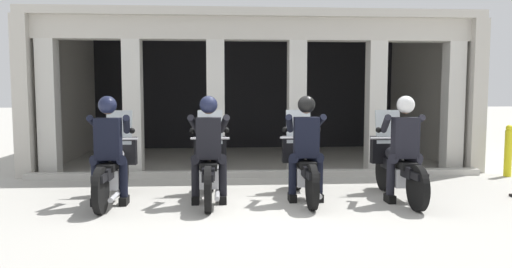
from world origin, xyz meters
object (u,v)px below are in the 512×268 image
Objects in this scene: motorcycle_center_left at (210,167)px; bollard_kerbside at (508,151)px; motorcycle_far_left at (114,168)px; police_officer_center_left at (209,140)px; police_officer_center_right at (306,139)px; motorcycle_far_right at (397,166)px; motorcycle_center_right at (303,165)px; police_officer_far_right at (404,140)px; police_officer_far_left at (109,141)px.

motorcycle_center_left reaches higher than bollard_kerbside.
motorcycle_far_left is 1.53m from police_officer_center_left.
police_officer_center_right is 0.78× the size of motorcycle_far_right.
bollard_kerbside is at bearing 21.07° from police_officer_center_left.
motorcycle_center_left is at bearing -175.47° from motorcycle_center_right.
motorcycle_center_right is (1.44, 0.32, -0.44)m from police_officer_center_left.
bollard_kerbside is (2.83, 2.00, -0.44)m from police_officer_far_right.
motorcycle_far_right is at bearing -3.63° from police_officer_far_left.
motorcycle_far_left is 1.29× the size of police_officer_center_left.
police_officer_center_right reaches higher than bollard_kerbside.
police_officer_far_left is 7.40m from bollard_kerbside.
motorcycle_far_right is (4.32, -0.13, 0.00)m from motorcycle_far_left.
motorcycle_far_left and motorcycle_center_left have the same top height.
motorcycle_far_right is (4.32, 0.15, -0.44)m from police_officer_far_left.
police_officer_center_right is (2.88, -0.25, 0.44)m from motorcycle_far_left.
motorcycle_center_right is at bearing 169.77° from motorcycle_far_right.
police_officer_far_right is (1.44, -0.45, 0.44)m from motorcycle_center_right.
police_officer_center_left reaches higher than bollard_kerbside.
motorcycle_center_right is at bearing -5.01° from motorcycle_far_left.
police_officer_far_left reaches higher than motorcycle_center_right.
police_officer_far_left is at bearing -177.40° from police_officer_center_left.
police_officer_far_right reaches higher than bollard_kerbside.
police_officer_center_left reaches higher than motorcycle_far_right.
motorcycle_center_right is at bearing 15.54° from police_officer_center_left.
police_officer_far_left is (-0.00, -0.28, 0.44)m from motorcycle_far_left.
police_officer_center_left is 0.78× the size of motorcycle_center_right.
police_officer_far_left is 0.78× the size of motorcycle_center_right.
police_officer_far_left is 1.00× the size of police_officer_far_right.
police_officer_center_right is (1.44, 0.04, 0.00)m from police_officer_center_left.
police_officer_far_right is 1.58× the size of bollard_kerbside.
motorcycle_far_right is (2.88, 0.16, -0.44)m from police_officer_center_left.
motorcycle_far_left is 7.32m from bollard_kerbside.
motorcycle_center_right is at bearing -160.03° from bollard_kerbside.
police_officer_far_right is 3.50m from bollard_kerbside.
motorcycle_center_right is 1.57m from police_officer_far_right.
police_officer_center_left is 2.92m from motorcycle_far_right.
police_officer_center_right is 1.45m from police_officer_far_right.
motorcycle_center_right is (1.44, 0.04, 0.00)m from motorcycle_center_left.
motorcycle_far_right is (2.88, -0.12, 0.00)m from motorcycle_center_left.
motorcycle_center_left is at bearing 173.80° from motorcycle_far_right.
motorcycle_center_left is 2.03× the size of bollard_kerbside.
motorcycle_far_left is 1.00× the size of motorcycle_center_left.
police_officer_center_left is (1.44, -0.01, 0.00)m from police_officer_far_left.
police_officer_far_left is 1.00× the size of police_officer_center_right.
police_officer_far_left is 1.44m from police_officer_center_left.
motorcycle_center_right is (2.88, 0.03, 0.00)m from motorcycle_far_left.
bollard_kerbside is at bearing 6.85° from motorcycle_far_left.
motorcycle_far_right is at bearing 7.71° from police_officer_center_right.
motorcycle_far_right reaches higher than bollard_kerbside.
bollard_kerbside is (4.27, 1.55, -0.00)m from motorcycle_center_right.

